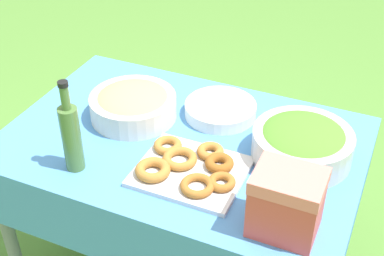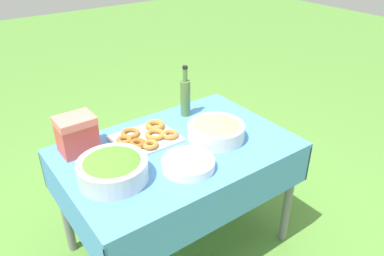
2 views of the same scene
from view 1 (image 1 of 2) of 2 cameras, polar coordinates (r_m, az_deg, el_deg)
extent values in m
cube|color=#4C8CD1|center=(1.88, -0.99, -1.47)|extent=(1.24, 0.83, 0.02)
cube|color=#4C8CD1|center=(1.70, -6.85, -12.40)|extent=(1.24, 0.01, 0.22)
cube|color=#4C8CD1|center=(2.26, 3.37, 1.73)|extent=(1.24, 0.01, 0.22)
cube|color=#4C8CD1|center=(2.23, -15.44, -0.11)|extent=(0.01, 0.83, 0.22)
cube|color=#4C8CD1|center=(1.85, 16.86, -9.07)|extent=(0.01, 0.83, 0.22)
cylinder|color=slate|center=(2.16, -18.92, -10.65)|extent=(0.05, 0.05, 0.70)
cylinder|color=slate|center=(2.57, -8.99, -0.53)|extent=(0.05, 0.05, 0.70)
cylinder|color=slate|center=(2.27, 16.04, -7.22)|extent=(0.05, 0.05, 0.70)
cylinder|color=silver|center=(1.79, 11.64, -1.85)|extent=(0.33, 0.33, 0.10)
ellipsoid|color=#51892D|center=(1.77, 11.79, -0.89)|extent=(0.29, 0.29, 0.07)
cylinder|color=silver|center=(1.98, -6.29, 2.29)|extent=(0.32, 0.32, 0.09)
ellipsoid|color=tan|center=(1.96, -6.34, 3.02)|extent=(0.28, 0.28, 0.07)
cube|color=silver|center=(1.72, -0.12, -4.68)|extent=(0.34, 0.29, 0.02)
torus|color=#B27533|center=(1.74, -1.31, -3.29)|extent=(0.15, 0.15, 0.03)
torus|color=#93561E|center=(1.72, 2.94, -3.76)|extent=(0.11, 0.11, 0.03)
torus|color=#A36628|center=(1.64, 0.57, -6.17)|extent=(0.14, 0.14, 0.03)
torus|color=#B27533|center=(1.69, -4.14, -4.49)|extent=(0.16, 0.16, 0.03)
torus|color=#A36628|center=(1.65, 3.19, -5.76)|extent=(0.12, 0.12, 0.03)
torus|color=#B27533|center=(1.80, -2.61, -1.87)|extent=(0.11, 0.11, 0.03)
torus|color=#B27533|center=(1.77, 1.97, -2.49)|extent=(0.10, 0.10, 0.03)
cylinder|color=white|center=(2.00, 3.04, 1.55)|extent=(0.27, 0.27, 0.01)
cylinder|color=white|center=(1.99, 3.05, 1.83)|extent=(0.27, 0.27, 0.01)
cylinder|color=white|center=(1.98, 3.06, 2.12)|extent=(0.27, 0.27, 0.01)
cylinder|color=white|center=(1.98, 3.07, 2.41)|extent=(0.27, 0.27, 0.01)
cylinder|color=#4C7238|center=(1.72, -12.71, -1.15)|extent=(0.06, 0.06, 0.23)
cylinder|color=#4C7238|center=(1.64, -13.40, 3.17)|extent=(0.03, 0.03, 0.08)
cylinder|color=black|center=(1.62, -13.62, 4.59)|extent=(0.03, 0.03, 0.02)
cube|color=#E04C42|center=(1.51, 9.96, -8.43)|extent=(0.19, 0.15, 0.16)
cube|color=#FF7A70|center=(1.45, 10.36, -5.57)|extent=(0.19, 0.15, 0.04)
camera|label=2|loc=(2.81, 35.18, 29.34)|focal=35.00mm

